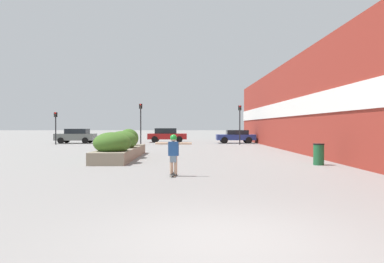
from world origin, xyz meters
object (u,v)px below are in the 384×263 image
skateboarder (174,150)px  trash_bin (319,154)px  car_center_left (236,136)px  traffic_light_far_left (56,122)px  car_center_right (167,135)px  skateboard (174,174)px  traffic_light_left (141,117)px  car_leftmost (76,136)px  traffic_light_right (240,118)px

skateboarder → trash_bin: bearing=35.4°
car_center_left → traffic_light_far_left: 17.70m
traffic_light_far_left → car_center_right: bearing=26.5°
skateboard → traffic_light_left: 22.19m
skateboard → car_center_left: (5.44, 25.20, 0.66)m
car_leftmost → traffic_light_left: (6.99, -3.36, 1.80)m
skateboard → trash_bin: size_ratio=0.80×
trash_bin → traffic_light_left: 20.86m
skateboarder → car_center_left: (5.44, 25.20, -0.20)m
traffic_light_far_left → trash_bin: bearing=-45.2°
traffic_light_left → traffic_light_far_left: bearing=176.7°
car_leftmost → skateboard: bearing=-156.5°
traffic_light_right → skateboarder: bearing=-103.7°
car_center_left → traffic_light_far_left: size_ratio=1.29×
car_center_right → traffic_light_right: (7.15, -5.19, 1.70)m
traffic_light_far_left → traffic_light_right: bearing=-0.4°
car_center_left → traffic_light_far_left: (-17.38, -3.04, 1.39)m
traffic_light_right → traffic_light_far_left: 17.34m
skateboard → car_center_left: size_ratio=0.20×
car_leftmost → car_center_right: (9.13, 2.18, 0.02)m
traffic_light_left → traffic_light_right: (9.29, 0.35, -0.08)m
skateboard → car_center_right: 27.30m
skateboarder → car_leftmost: size_ratio=0.35×
car_center_left → traffic_light_right: bearing=179.2°
traffic_light_right → car_center_right: bearing=144.0°
skateboard → traffic_light_right: bearing=81.8°
traffic_light_left → traffic_light_right: 9.29m
skateboard → traffic_light_right: size_ratio=0.21×
skateboard → car_center_left: car_center_left is taller
skateboarder → car_center_left: bearing=83.4°
skateboard → skateboarder: 0.85m
skateboard → traffic_light_far_left: traffic_light_far_left is taller
traffic_light_left → traffic_light_far_left: traffic_light_left is taller
traffic_light_right → traffic_light_far_left: (-17.34, 0.12, -0.39)m
car_leftmost → traffic_light_right: traffic_light_right is taller
skateboarder → traffic_light_right: traffic_light_right is taller
trash_bin → car_leftmost: 27.50m
skateboarder → car_center_left: size_ratio=0.35×
traffic_light_left → traffic_light_right: bearing=2.2°
traffic_light_right → car_center_left: bearing=89.2°
traffic_light_right → traffic_light_far_left: size_ratio=1.21×
traffic_light_left → car_center_left: bearing=20.6°
trash_bin → car_center_right: car_center_right is taller
trash_bin → skateboarder: bearing=-150.1°
traffic_light_far_left → skateboard: bearing=-61.7°
skateboard → traffic_light_far_left: (-11.94, 22.16, 2.04)m
car_center_left → traffic_light_left: 10.14m
skateboard → car_center_right: bearing=99.3°
trash_bin → traffic_light_left: size_ratio=0.25×
skateboard → trash_bin: trash_bin is taller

